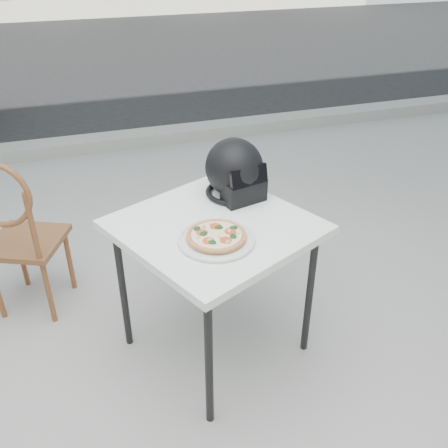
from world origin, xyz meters
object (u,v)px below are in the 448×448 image
object	(u,v)px
cafe_table_main	(215,236)
cafe_chair_main	(16,229)
helmet	(235,171)
plate	(216,240)
pizza	(216,235)

from	to	relation	value
cafe_table_main	cafe_chair_main	world-z (taller)	cafe_chair_main
helmet	cafe_chair_main	size ratio (longest dim) A/B	0.36
plate	helmet	world-z (taller)	helmet
plate	helmet	distance (m)	0.45
pizza	cafe_chair_main	xyz separation A→B (m)	(-0.88, 0.74, -0.24)
cafe_table_main	plate	xyz separation A→B (m)	(-0.04, -0.15, 0.08)
helmet	pizza	bearing A→B (deg)	-132.94
cafe_table_main	pizza	bearing A→B (deg)	-104.01
plate	pizza	world-z (taller)	pizza
pizza	cafe_table_main	bearing A→B (deg)	75.99
pizza	cafe_chair_main	distance (m)	1.17
pizza	helmet	distance (m)	0.45
plate	pizza	distance (m)	0.02
plate	pizza	xyz separation A→B (m)	(0.00, 0.00, 0.02)
cafe_table_main	plate	world-z (taller)	plate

